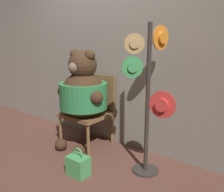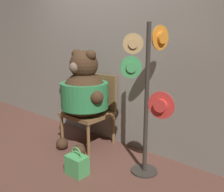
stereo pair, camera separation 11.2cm
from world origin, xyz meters
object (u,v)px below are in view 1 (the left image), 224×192
Objects in this scene: hat_display_rack at (150,95)px; handbag_on_ground at (78,165)px; chair at (91,107)px; teddy_bear at (83,92)px.

hat_display_rack reaches higher than handbag_on_ground.
hat_display_rack is (1.00, -0.20, 0.35)m from chair.
hat_display_rack reaches higher than chair.
chair is 0.94m from handbag_on_ground.
handbag_on_ground is (0.43, -0.54, -0.62)m from teddy_bear.
hat_display_rack is 1.04m from handbag_on_ground.
teddy_bear is 4.10× the size of handbag_on_ground.
handbag_on_ground is at bearing -56.58° from chair.
teddy_bear reaches higher than handbag_on_ground.
handbag_on_ground is (-0.53, -0.51, -0.74)m from hat_display_rack.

